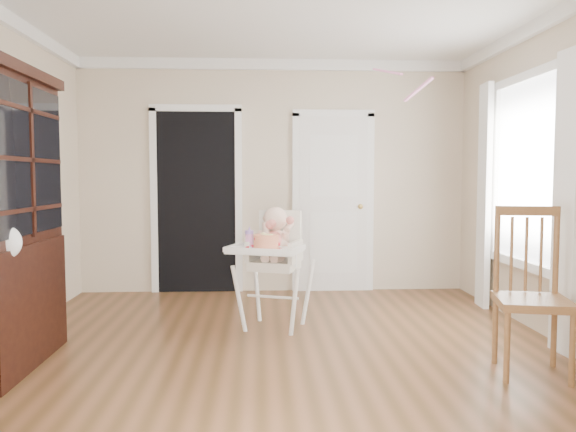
{
  "coord_description": "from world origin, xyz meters",
  "views": [
    {
      "loc": [
        -0.16,
        -4.09,
        1.35
      ],
      "look_at": [
        0.08,
        0.75,
        1.01
      ],
      "focal_mm": 35.0,
      "sensor_mm": 36.0,
      "label": 1
    }
  ],
  "objects_px": {
    "cake": "(266,242)",
    "high_chair": "(274,255)",
    "dining_chair": "(531,296)",
    "sippy_cup": "(249,238)"
  },
  "relations": [
    {
      "from": "cake",
      "to": "high_chair",
      "type": "bearing_deg",
      "value": 73.62
    },
    {
      "from": "cake",
      "to": "dining_chair",
      "type": "bearing_deg",
      "value": -28.62
    },
    {
      "from": "cake",
      "to": "sippy_cup",
      "type": "distance_m",
      "value": 0.25
    },
    {
      "from": "cake",
      "to": "sippy_cup",
      "type": "bearing_deg",
      "value": 125.66
    },
    {
      "from": "high_chair",
      "to": "cake",
      "type": "xyz_separation_m",
      "value": [
        -0.07,
        -0.25,
        0.15
      ]
    },
    {
      "from": "cake",
      "to": "dining_chair",
      "type": "distance_m",
      "value": 2.07
    },
    {
      "from": "sippy_cup",
      "to": "dining_chair",
      "type": "height_order",
      "value": "dining_chair"
    },
    {
      "from": "high_chair",
      "to": "sippy_cup",
      "type": "xyz_separation_m",
      "value": [
        -0.22,
        -0.05,
        0.16
      ]
    },
    {
      "from": "cake",
      "to": "dining_chair",
      "type": "relative_size",
      "value": 0.24
    },
    {
      "from": "dining_chair",
      "to": "cake",
      "type": "bearing_deg",
      "value": 164.04
    }
  ]
}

